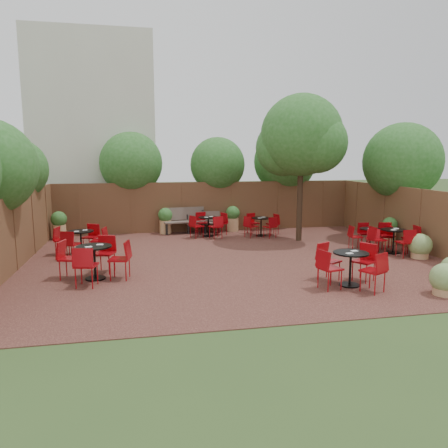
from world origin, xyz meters
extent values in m
plane|color=#354F23|center=(0.00, 0.00, 0.00)|extent=(80.00, 80.00, 0.00)
cube|color=#3D1E19|center=(0.00, 0.00, 0.01)|extent=(12.00, 10.00, 0.02)
cube|color=#522E1E|center=(0.00, 5.00, 1.00)|extent=(12.00, 0.08, 2.00)
cube|color=#522E1E|center=(-6.00, 0.00, 1.00)|extent=(0.08, 10.00, 2.00)
cube|color=#522E1E|center=(6.00, 0.00, 1.00)|extent=(0.08, 10.00, 2.00)
cube|color=beige|center=(-4.50, 8.00, 4.00)|extent=(5.00, 4.00, 8.00)
sphere|color=#275E1E|center=(-6.60, 3.00, 2.60)|extent=(2.00, 2.00, 2.00)
sphere|color=#275E1E|center=(-3.00, 5.70, 2.75)|extent=(2.49, 2.49, 2.49)
sphere|color=#275E1E|center=(0.50, 5.60, 2.68)|extent=(2.26, 2.26, 2.26)
sphere|color=#275E1E|center=(3.50, 5.80, 2.80)|extent=(2.66, 2.66, 2.66)
sphere|color=#275E1E|center=(6.60, 2.00, 2.83)|extent=(2.77, 2.77, 2.77)
cylinder|color=black|center=(2.86, 2.32, 1.98)|extent=(0.26, 0.26, 3.92)
sphere|color=#275E1E|center=(2.86, 2.32, 3.74)|extent=(2.83, 2.83, 2.83)
sphere|color=#275E1E|center=(2.36, 2.72, 3.31)|extent=(1.98, 1.98, 1.98)
sphere|color=#275E1E|center=(3.26, 1.92, 3.47)|extent=(2.07, 2.07, 2.07)
cube|color=brown|center=(-1.01, 4.55, 0.49)|extent=(1.69, 0.71, 0.05)
cube|color=brown|center=(-1.01, 4.77, 0.79)|extent=(1.64, 0.35, 0.49)
cube|color=black|center=(-1.75, 4.55, 0.24)|extent=(0.13, 0.50, 0.44)
cube|color=black|center=(-0.26, 4.55, 0.24)|extent=(0.13, 0.50, 0.44)
cube|color=brown|center=(-0.26, 4.55, 0.41)|extent=(1.37, 0.44, 0.05)
cube|color=brown|center=(-0.26, 4.73, 0.65)|extent=(1.36, 0.14, 0.41)
cube|color=black|center=(-0.88, 4.55, 0.20)|extent=(0.06, 0.41, 0.36)
cube|color=black|center=(0.35, 4.55, 0.20)|extent=(0.06, 0.41, 0.36)
cylinder|color=black|center=(-3.85, -1.30, 0.04)|extent=(0.49, 0.49, 0.03)
cylinder|color=black|center=(-3.85, -1.30, 0.43)|extent=(0.06, 0.06, 0.78)
cylinder|color=black|center=(-3.85, -1.30, 0.83)|extent=(0.85, 0.85, 0.03)
cube|color=white|center=(-3.71, -1.21, 0.86)|extent=(0.17, 0.13, 0.02)
cube|color=white|center=(-3.96, -1.44, 0.86)|extent=(0.17, 0.13, 0.02)
cylinder|color=black|center=(5.00, -0.18, 0.04)|extent=(0.44, 0.44, 0.03)
cylinder|color=black|center=(5.00, -0.18, 0.39)|extent=(0.05, 0.05, 0.71)
cylinder|color=black|center=(5.00, -0.18, 0.76)|extent=(0.77, 0.77, 0.03)
cube|color=white|center=(5.12, -0.10, 0.78)|extent=(0.15, 0.12, 0.02)
cube|color=white|center=(4.90, -0.30, 0.78)|extent=(0.15, 0.12, 0.02)
cylinder|color=black|center=(4.64, 0.57, 0.03)|extent=(0.40, 0.40, 0.03)
cylinder|color=black|center=(4.64, 0.57, 0.35)|extent=(0.04, 0.04, 0.63)
cylinder|color=black|center=(4.64, 0.57, 0.68)|extent=(0.68, 0.68, 0.03)
cube|color=white|center=(4.75, 0.64, 0.70)|extent=(0.14, 0.12, 0.01)
cube|color=white|center=(4.55, 0.46, 0.70)|extent=(0.14, 0.12, 0.01)
cylinder|color=black|center=(2.03, -3.05, 0.04)|extent=(0.47, 0.47, 0.03)
cylinder|color=black|center=(2.03, -3.05, 0.42)|extent=(0.05, 0.05, 0.75)
cylinder|color=black|center=(2.03, -3.05, 0.80)|extent=(0.81, 0.81, 0.03)
cube|color=white|center=(2.16, -2.96, 0.82)|extent=(0.18, 0.15, 0.02)
cube|color=white|center=(1.92, -3.17, 0.82)|extent=(0.18, 0.15, 0.02)
cylinder|color=black|center=(-0.19, 3.80, 0.03)|extent=(0.43, 0.43, 0.03)
cylinder|color=black|center=(-0.19, 3.80, 0.38)|extent=(0.05, 0.05, 0.69)
cylinder|color=black|center=(-0.19, 3.80, 0.74)|extent=(0.75, 0.75, 0.03)
cube|color=white|center=(-0.07, 3.88, 0.76)|extent=(0.17, 0.15, 0.01)
cube|color=white|center=(-0.29, 3.68, 0.76)|extent=(0.17, 0.15, 0.01)
cylinder|color=black|center=(1.79, 3.49, 0.03)|extent=(0.41, 0.41, 0.03)
cylinder|color=black|center=(1.79, 3.49, 0.37)|extent=(0.05, 0.05, 0.65)
cylinder|color=black|center=(1.79, 3.49, 0.70)|extent=(0.71, 0.71, 0.03)
cube|color=white|center=(1.90, 3.57, 0.72)|extent=(0.16, 0.14, 0.01)
cube|color=white|center=(1.70, 3.38, 0.72)|extent=(0.16, 0.14, 0.01)
cylinder|color=black|center=(-4.51, 1.47, 0.04)|extent=(0.44, 0.44, 0.03)
cylinder|color=black|center=(-4.51, 1.47, 0.39)|extent=(0.05, 0.05, 0.71)
cylinder|color=black|center=(-4.51, 1.47, 0.76)|extent=(0.77, 0.77, 0.03)
cube|color=white|center=(-4.39, 1.55, 0.78)|extent=(0.17, 0.15, 0.02)
cube|color=white|center=(-4.61, 1.35, 0.78)|extent=(0.17, 0.15, 0.02)
cylinder|color=tan|center=(-1.75, 4.68, 0.28)|extent=(0.46, 0.46, 0.53)
sphere|color=#275E1E|center=(-1.75, 4.68, 0.76)|extent=(0.55, 0.55, 0.55)
cylinder|color=tan|center=(0.95, 4.70, 0.29)|extent=(0.47, 0.47, 0.53)
sphere|color=#275E1E|center=(0.95, 4.70, 0.76)|extent=(0.56, 0.56, 0.56)
cylinder|color=tan|center=(-5.61, 4.26, 0.29)|extent=(0.47, 0.47, 0.54)
sphere|color=#275E1E|center=(-5.61, 4.26, 0.77)|extent=(0.56, 0.56, 0.56)
cylinder|color=tan|center=(5.65, 1.07, 0.26)|extent=(0.43, 0.43, 0.49)
sphere|color=#275E1E|center=(5.65, 1.07, 0.70)|extent=(0.51, 0.51, 0.51)
cylinder|color=tan|center=(3.72, -4.07, 0.13)|extent=(0.47, 0.47, 0.22)
sphere|color=#72944C|center=(3.72, -4.07, 0.40)|extent=(0.65, 0.65, 0.65)
cylinder|color=tan|center=(5.40, -0.92, 0.13)|extent=(0.50, 0.50, 0.23)
sphere|color=#72944C|center=(5.40, -0.92, 0.42)|extent=(0.68, 0.68, 0.68)
camera|label=1|loc=(-2.74, -11.84, 2.99)|focal=34.04mm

